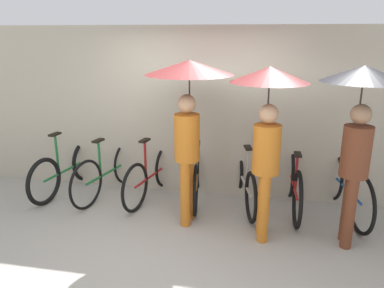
# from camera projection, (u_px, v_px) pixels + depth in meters

# --- Properties ---
(ground_plane) EXTENTS (30.00, 30.00, 0.00)m
(ground_plane) POSITION_uv_depth(u_px,v_px,m) (176.00, 248.00, 4.40)
(ground_plane) COLOR #9E998E
(back_wall) EXTENTS (12.18, 0.12, 2.55)m
(back_wall) POSITION_uv_depth(u_px,v_px,m) (201.00, 113.00, 5.64)
(back_wall) COLOR #B2A893
(back_wall) RESTS_ON ground
(parked_bicycle_0) EXTENTS (0.46, 1.72, 1.11)m
(parked_bicycle_0) POSITION_uv_depth(u_px,v_px,m) (67.00, 169.00, 5.91)
(parked_bicycle_0) COLOR black
(parked_bicycle_0) RESTS_ON ground
(parked_bicycle_1) EXTENTS (0.53, 1.75, 0.98)m
(parked_bicycle_1) POSITION_uv_depth(u_px,v_px,m) (108.00, 171.00, 5.79)
(parked_bicycle_1) COLOR black
(parked_bicycle_1) RESTS_ON ground
(parked_bicycle_2) EXTENTS (0.49, 1.67, 0.98)m
(parked_bicycle_2) POSITION_uv_depth(u_px,v_px,m) (152.00, 174.00, 5.67)
(parked_bicycle_2) COLOR black
(parked_bicycle_2) RESTS_ON ground
(parked_bicycle_3) EXTENTS (0.44, 1.67, 1.04)m
(parked_bicycle_3) POSITION_uv_depth(u_px,v_px,m) (197.00, 176.00, 5.59)
(parked_bicycle_3) COLOR black
(parked_bicycle_3) RESTS_ON ground
(parked_bicycle_4) EXTENTS (0.57, 1.74, 1.02)m
(parked_bicycle_4) POSITION_uv_depth(u_px,v_px,m) (244.00, 180.00, 5.46)
(parked_bicycle_4) COLOR black
(parked_bicycle_4) RESTS_ON ground
(parked_bicycle_5) EXTENTS (0.44, 1.75, 1.01)m
(parked_bicycle_5) POSITION_uv_depth(u_px,v_px,m) (294.00, 184.00, 5.27)
(parked_bicycle_5) COLOR black
(parked_bicycle_5) RESTS_ON ground
(parked_bicycle_6) EXTENTS (0.49, 1.77, 1.00)m
(parked_bicycle_6) POSITION_uv_depth(u_px,v_px,m) (346.00, 187.00, 5.15)
(parked_bicycle_6) COLOR black
(parked_bicycle_6) RESTS_ON ground
(pedestrian_leading) EXTENTS (1.11, 1.11, 2.12)m
(pedestrian_leading) POSITION_uv_depth(u_px,v_px,m) (189.00, 94.00, 4.62)
(pedestrian_leading) COLOR #C66B1E
(pedestrian_leading) RESTS_ON ground
(pedestrian_center) EXTENTS (0.91, 0.91, 2.07)m
(pedestrian_center) POSITION_uv_depth(u_px,v_px,m) (268.00, 110.00, 4.27)
(pedestrian_center) COLOR #C66B1E
(pedestrian_center) RESTS_ON ground
(pedestrian_trailing) EXTENTS (0.93, 0.93, 2.10)m
(pedestrian_trailing) POSITION_uv_depth(u_px,v_px,m) (360.00, 110.00, 4.13)
(pedestrian_trailing) COLOR brown
(pedestrian_trailing) RESTS_ON ground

